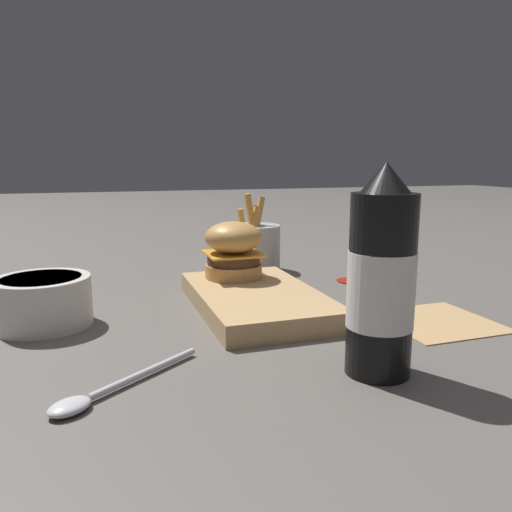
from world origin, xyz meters
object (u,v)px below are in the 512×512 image
(ketchup_bottle, at_px, (381,281))
(spoon, at_px, (99,393))
(burger, at_px, (235,249))
(side_bowl, at_px, (43,300))
(serving_board, at_px, (256,299))
(fries_basket, at_px, (255,247))

(ketchup_bottle, height_order, spoon, ketchup_bottle)
(burger, bearing_deg, ketchup_bottle, 9.26)
(ketchup_bottle, distance_m, spoon, 0.29)
(side_bowl, distance_m, spoon, 0.25)
(side_bowl, xyz_separation_m, spoon, (0.24, 0.06, -0.03))
(serving_board, relative_size, spoon, 1.90)
(side_bowl, bearing_deg, spoon, 15.10)
(fries_basket, bearing_deg, burger, -28.07)
(burger, bearing_deg, serving_board, 4.63)
(serving_board, distance_m, side_bowl, 0.29)
(serving_board, distance_m, burger, 0.11)
(serving_board, bearing_deg, ketchup_bottle, 10.86)
(ketchup_bottle, relative_size, spoon, 1.40)
(serving_board, bearing_deg, spoon, -45.23)
(ketchup_bottle, distance_m, fries_basket, 0.50)
(side_bowl, height_order, spoon, side_bowl)
(burger, distance_m, ketchup_bottle, 0.34)
(burger, height_order, ketchup_bottle, ketchup_bottle)
(serving_board, relative_size, ketchup_bottle, 1.36)
(fries_basket, xyz_separation_m, side_bowl, (0.23, -0.37, -0.01))
(fries_basket, distance_m, side_bowl, 0.43)
(burger, height_order, side_bowl, burger)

